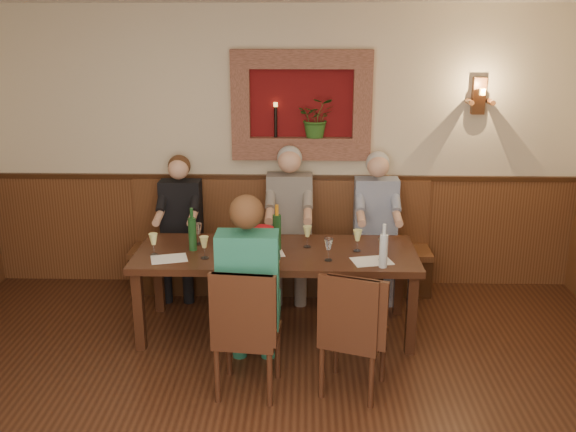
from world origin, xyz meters
The scene contains 30 objects.
room_shell centered at (0.00, 0.00, 1.89)m, with size 6.04×6.04×2.82m.
wainscoting centered at (0.00, 0.00, 0.59)m, with size 6.02×6.02×1.15m.
wall_niche centered at (0.24, 2.94, 1.81)m, with size 1.36×0.30×1.06m.
wall_sconce centered at (1.90, 2.93, 1.94)m, with size 0.25×0.20×0.35m.
dining_table centered at (0.00, 1.85, 0.68)m, with size 2.40×0.90×0.75m.
bench centered at (0.00, 2.79, 0.33)m, with size 3.00×0.45×1.11m.
chair_near_left centered at (-0.17, 0.87, 0.29)m, with size 0.49×0.49×1.01m.
chair_near_right centered at (0.60, 0.90, 0.28)m, with size 0.55×0.55×0.97m.
person_bench_left centered at (-0.99, 2.69, 0.57)m, with size 0.40×0.50×1.39m.
person_bench_mid centered at (0.09, 2.69, 0.62)m, with size 0.45×0.55×1.49m.
person_bench_right centered at (0.94, 2.69, 0.59)m, with size 0.42×0.52×1.44m.
person_chair_front centered at (-0.17, 1.07, 0.62)m, with size 0.45×0.55×1.49m.
spittoon_bucket centered at (-0.12, 1.74, 0.87)m, with size 0.21×0.21×0.24m, color red.
wine_bottle_green_a centered at (0.01, 1.88, 0.92)m, with size 0.09×0.09×0.40m.
wine_bottle_green_b centered at (-0.72, 1.86, 0.90)m, with size 0.07×0.07×0.38m.
water_bottle centered at (0.87, 1.51, 0.90)m, with size 0.09×0.09×0.36m.
tasting_sheet_a centered at (-0.88, 1.64, 0.75)m, with size 0.29×0.21×0.00m, color white.
tasting_sheet_b centered at (-0.06, 1.78, 0.75)m, with size 0.26×0.18×0.00m, color white.
tasting_sheet_c centered at (0.80, 1.63, 0.75)m, with size 0.32×0.23×0.00m, color white.
tasting_sheet_d centered at (-0.24, 1.57, 0.75)m, with size 0.26×0.19×0.00m, color white.
wine_glass_0 centered at (-0.29, 1.94, 0.85)m, with size 0.08×0.08×0.19m, color white, non-canonical shape.
wine_glass_1 centered at (-0.59, 1.66, 0.85)m, with size 0.08×0.08×0.19m, color #E0E589, non-canonical shape.
wine_glass_2 centered at (0.44, 1.64, 0.85)m, with size 0.08×0.08×0.19m, color white, non-canonical shape.
wine_glass_3 centered at (0.27, 1.96, 0.85)m, with size 0.08×0.08×0.19m, color #E0E589, non-canonical shape.
wine_glass_4 centered at (0.88, 1.66, 0.85)m, with size 0.08×0.08×0.19m, color white, non-canonical shape.
wine_glass_5 centered at (-1.02, 1.72, 0.85)m, with size 0.08×0.08×0.19m, color #E0E589, non-canonical shape.
wine_glass_6 centered at (-0.12, 1.58, 0.85)m, with size 0.08×0.08×0.19m, color #E0E589, non-canonical shape.
wine_glass_7 centered at (-0.06, 1.72, 0.85)m, with size 0.08×0.08×0.19m, color #E0E589, non-canonical shape.
wine_glass_8 centered at (-0.69, 2.01, 0.85)m, with size 0.08×0.08×0.19m, color white, non-canonical shape.
wine_glass_9 centered at (0.69, 1.87, 0.85)m, with size 0.08×0.08×0.19m, color #E0E589, non-canonical shape.
Camera 1 is at (0.25, -3.31, 2.65)m, focal length 40.00 mm.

